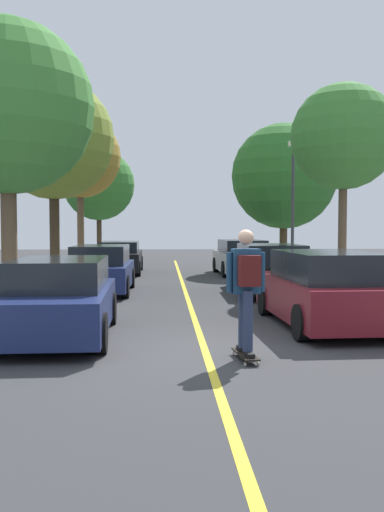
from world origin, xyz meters
The scene contains 18 objects.
ground centered at (0.00, 0.00, 0.00)m, with size 80.00×80.00×0.00m, color #353538.
center_line centered at (0.00, 4.00, 0.00)m, with size 0.12×39.20×0.01m, color gold.
parked_car_left_nearest centered at (-2.50, 1.22, 0.68)m, with size 1.96×4.13×1.39m.
parked_car_left_near centered at (-2.50, 7.98, 0.69)m, with size 1.82×4.08×1.41m.
parked_car_left_far centered at (-2.50, 15.08, 0.66)m, with size 1.89×4.61×1.33m.
parked_car_right_nearest centered at (2.50, 2.06, 0.73)m, with size 2.05×4.34×1.48m.
parked_car_right_near centered at (2.50, 7.65, 0.70)m, with size 2.03×4.62×1.44m.
parked_car_right_far centered at (2.50, 14.02, 0.71)m, with size 2.05×4.09×1.42m.
street_tree_left_nearest centered at (-4.68, 6.12, 5.02)m, with size 4.49×4.49×7.14m.
street_tree_left_near centered at (-4.68, 12.29, 5.16)m, with size 4.44×4.44×7.26m.
street_tree_left_far centered at (-4.68, 18.90, 5.30)m, with size 3.94×3.94×7.15m.
street_tree_left_farthest centered at (-4.68, 26.79, 4.55)m, with size 4.43×4.43×6.64m.
street_tree_right_nearest centered at (4.68, 7.78, 4.60)m, with size 3.13×3.13×6.05m.
street_tree_right_near centered at (4.68, 16.08, 4.18)m, with size 4.65×4.65×6.37m.
fire_hydrant centered at (4.00, 3.21, 0.49)m, with size 0.20×0.20×0.70m.
streetlamp centered at (4.25, 12.46, 3.06)m, with size 0.36×0.24×5.04m.
skateboard centered at (0.55, -0.68, 0.09)m, with size 0.32×0.86×0.10m.
skateboarder centered at (0.55, -0.71, 1.14)m, with size 0.59×0.71×1.82m.
Camera 1 is at (-0.65, -8.85, 1.97)m, focal length 39.73 mm.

